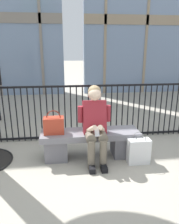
{
  "coord_description": "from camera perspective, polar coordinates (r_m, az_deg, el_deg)",
  "views": [
    {
      "loc": [
        -0.39,
        -3.2,
        1.74
      ],
      "look_at": [
        0.0,
        0.1,
        0.75
      ],
      "focal_mm": 34.0,
      "sensor_mm": 36.0,
      "label": 1
    }
  ],
  "objects": [
    {
      "name": "ground_plane",
      "position": [
        3.66,
        0.19,
        -11.76
      ],
      "size": [
        60.0,
        60.0,
        0.0
      ],
      "primitive_type": "plane",
      "color": "#A8A091"
    },
    {
      "name": "handbag_on_bench",
      "position": [
        3.4,
        -9.56,
        -3.46
      ],
      "size": [
        0.32,
        0.19,
        0.38
      ],
      "color": "#B23823",
      "rests_on": "stone_bench"
    },
    {
      "name": "stone_bench",
      "position": [
        3.54,
        0.19,
        -7.9
      ],
      "size": [
        1.6,
        0.44,
        0.45
      ],
      "color": "slate",
      "rests_on": "ground"
    },
    {
      "name": "plaza_railing",
      "position": [
        4.17,
        -1.08,
        -0.01
      ],
      "size": [
        9.29,
        0.04,
        1.09
      ],
      "color": "black",
      "rests_on": "ground"
    },
    {
      "name": "seated_person_with_phone",
      "position": [
        3.29,
        1.52,
        -2.76
      ],
      "size": [
        0.52,
        0.66,
        1.21
      ],
      "color": "#6B6051",
      "rests_on": "ground"
    },
    {
      "name": "shopping_bag",
      "position": [
        3.47,
        13.06,
        -10.16
      ],
      "size": [
        0.35,
        0.17,
        0.5
      ],
      "color": "white",
      "rests_on": "ground"
    }
  ]
}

